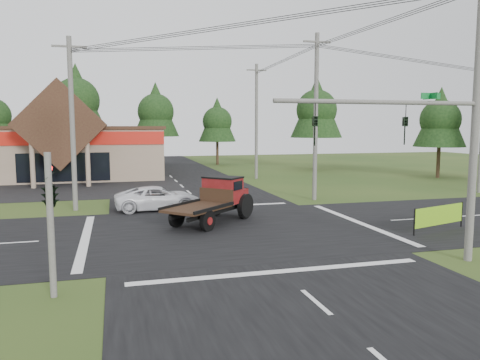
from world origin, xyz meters
name	(u,v)px	position (x,y,z in m)	size (l,w,h in m)	color
ground	(232,230)	(0.00, 0.00, 0.00)	(120.00, 120.00, 0.00)	#274217
road_ns	(232,230)	(0.00, 0.00, 0.01)	(12.00, 120.00, 0.02)	black
road_ew	(232,230)	(0.00, 0.00, 0.01)	(120.00, 12.00, 0.02)	black
parking_apron	(8,190)	(-14.00, 19.00, 0.01)	(28.00, 14.00, 0.02)	black
cvs_building	(11,150)	(-15.70, 29.57, 2.78)	(30.40, 18.20, 9.19)	gray
traffic_signal_mast	(436,146)	(5.82, -7.50, 4.43)	(8.12, 0.24, 7.00)	#595651
traffic_signal_corner	(49,181)	(-7.50, -7.32, 3.52)	(0.53, 2.48, 4.40)	#595651
utility_pole_nr	(476,113)	(7.50, -7.50, 5.64)	(2.00, 0.30, 11.00)	#595651
utility_pole_nw	(72,123)	(-8.00, 8.00, 5.39)	(2.00, 0.30, 10.50)	#595651
utility_pole_ne	(316,116)	(8.00, 8.00, 5.89)	(2.00, 0.30, 11.50)	#595651
utility_pole_n	(256,121)	(8.00, 22.00, 5.74)	(2.00, 0.30, 11.20)	#595651
tree_row_c	(76,98)	(-10.00, 41.00, 8.72)	(7.28, 7.28, 13.13)	#332316
tree_row_d	(156,110)	(0.00, 42.00, 7.38)	(6.16, 6.16, 11.11)	#332316
tree_row_e	(217,120)	(8.00, 40.00, 6.03)	(5.04, 5.04, 9.09)	#332316
tree_side_ne	(317,108)	(18.00, 30.00, 7.38)	(6.16, 6.16, 11.11)	#332316
tree_side_e_near	(440,118)	(26.00, 18.00, 6.03)	(5.04, 5.04, 9.09)	#332316
antique_flatbed_truck	(211,201)	(-0.70, 1.94, 1.23)	(2.24, 5.88, 2.46)	#570F0C
roadside_banner	(439,218)	(9.79, -2.87, 0.66)	(3.86, 0.11, 1.32)	#6FAD17
white_pickup	(158,198)	(-3.05, 6.84, 0.73)	(2.43, 5.27, 1.46)	white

